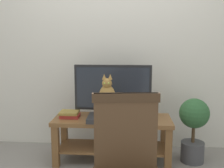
# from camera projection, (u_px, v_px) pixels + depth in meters

# --- Properties ---
(back_wall) EXTENTS (7.00, 0.12, 2.80)m
(back_wall) POSITION_uv_depth(u_px,v_px,m) (114.00, 34.00, 3.22)
(back_wall) COLOR silver
(back_wall) RESTS_ON ground
(tv_stand) EXTENTS (1.27, 0.47, 0.49)m
(tv_stand) POSITION_uv_depth(u_px,v_px,m) (112.00, 131.00, 2.88)
(tv_stand) COLOR brown
(tv_stand) RESTS_ON ground
(tv) EXTENTS (0.84, 0.20, 0.57)m
(tv) POSITION_uv_depth(u_px,v_px,m) (113.00, 89.00, 2.89)
(tv) COLOR black
(tv) RESTS_ON tv_stand
(media_box) EXTENTS (0.41, 0.29, 0.05)m
(media_box) POSITION_uv_depth(u_px,v_px,m) (108.00, 118.00, 2.75)
(media_box) COLOR #2D2D30
(media_box) RESTS_ON tv_stand
(cat) EXTENTS (0.20, 0.35, 0.45)m
(cat) POSITION_uv_depth(u_px,v_px,m) (107.00, 100.00, 2.71)
(cat) COLOR olive
(cat) RESTS_ON media_box
(wooden_chair) EXTENTS (0.48, 0.49, 0.98)m
(wooden_chair) POSITION_uv_depth(u_px,v_px,m) (127.00, 163.00, 1.66)
(wooden_chair) COLOR #513823
(wooden_chair) RESTS_ON ground
(book_stack) EXTENTS (0.21, 0.17, 0.07)m
(book_stack) POSITION_uv_depth(u_px,v_px,m) (70.00, 114.00, 2.86)
(book_stack) COLOR #B2332D
(book_stack) RESTS_ON tv_stand
(potted_plant) EXTENTS (0.32, 0.32, 0.71)m
(potted_plant) POSITION_uv_depth(u_px,v_px,m) (194.00, 125.00, 2.85)
(potted_plant) COLOR #47474C
(potted_plant) RESTS_ON ground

